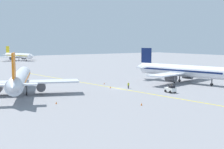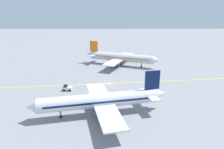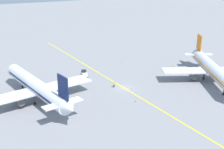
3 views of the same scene
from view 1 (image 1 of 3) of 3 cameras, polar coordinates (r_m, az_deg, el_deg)
name	(u,v)px [view 1 (image 1 of 3)]	position (r m, az deg, el deg)	size (l,w,h in m)	color
ground_plane	(117,88)	(85.48, 1.01, -2.55)	(400.00, 400.00, 0.00)	gray
apron_yellow_centreline	(117,88)	(85.48, 1.01, -2.55)	(0.40, 120.00, 0.01)	yellow
airplane_at_gate	(20,79)	(78.51, -16.50, -0.84)	(27.85, 33.93, 10.60)	silver
airplane_adjacent_stand	(181,71)	(99.07, 12.58, 0.66)	(28.46, 35.26, 10.60)	silver
airplane_distant_taxiing	(18,56)	(214.80, -16.80, 3.31)	(25.53, 31.47, 9.54)	white
baggage_tug_white	(171,89)	(79.67, 10.67, -2.64)	(2.03, 3.15, 2.11)	white
ground_crew_worker	(128,85)	(85.19, 3.02, -1.97)	(0.58, 0.23, 1.68)	#23232D
traffic_cone_near_nose	(56,103)	(65.47, -10.16, -5.08)	(0.32, 0.32, 0.55)	orange
traffic_cone_mid_apron	(110,87)	(85.72, -0.31, -2.34)	(0.32, 0.32, 0.55)	orange
traffic_cone_by_wingtip	(141,104)	(63.19, 5.41, -5.42)	(0.32, 0.32, 0.55)	orange
traffic_cone_far_edge	(104,83)	(93.61, -1.43, -1.62)	(0.32, 0.32, 0.55)	orange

